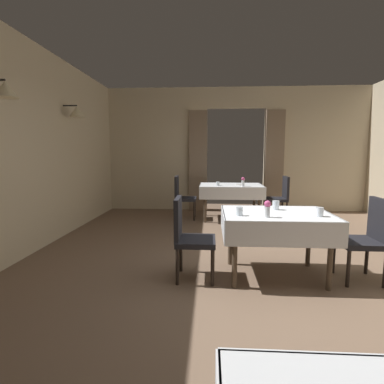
{
  "coord_description": "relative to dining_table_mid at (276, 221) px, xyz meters",
  "views": [
    {
      "loc": [
        -0.62,
        -3.3,
        1.42
      ],
      "look_at": [
        -0.86,
        0.69,
        0.9
      ],
      "focal_mm": 27.96,
      "sensor_mm": 36.0,
      "label": 1
    }
  ],
  "objects": [
    {
      "name": "flower_vase_mid",
      "position": [
        -0.15,
        -0.26,
        0.2
      ],
      "size": [
        0.07,
        0.07,
        0.18
      ],
      "color": "silver",
      "rests_on": "dining_table_mid"
    },
    {
      "name": "chair_mid_right",
      "position": [
        0.99,
        -0.06,
        -0.13
      ],
      "size": [
        0.44,
        0.44,
        0.93
      ],
      "color": "black",
      "rests_on": "ground"
    },
    {
      "name": "ground",
      "position": [
        -0.13,
        -0.08,
        -0.65
      ],
      "size": [
        10.08,
        10.08,
        0.0
      ],
      "primitive_type": "plane",
      "color": "#7A604C"
    },
    {
      "name": "chair_mid_left",
      "position": [
        -0.99,
        -0.12,
        -0.13
      ],
      "size": [
        0.44,
        0.44,
        0.93
      ],
      "color": "black",
      "rests_on": "ground"
    },
    {
      "name": "flower_vase_far",
      "position": [
        -0.09,
        2.7,
        0.2
      ],
      "size": [
        0.07,
        0.07,
        0.19
      ],
      "color": "silver",
      "rests_on": "dining_table_far"
    },
    {
      "name": "wall_back",
      "position": [
        -0.13,
        4.1,
        0.86
      ],
      "size": [
        6.4,
        0.27,
        3.0
      ],
      "color": "beige",
      "rests_on": "ground"
    },
    {
      "name": "dining_table_far",
      "position": [
        -0.31,
        3.0,
        0.01
      ],
      "size": [
        1.33,
        0.93,
        0.75
      ],
      "color": "#4C3D2D",
      "rests_on": "ground"
    },
    {
      "name": "glass_mid_c",
      "position": [
        0.41,
        -0.18,
        0.15
      ],
      "size": [
        0.08,
        0.08,
        0.1
      ],
      "primitive_type": "cylinder",
      "color": "silver",
      "rests_on": "dining_table_mid"
    },
    {
      "name": "glass_far_b",
      "position": [
        -0.59,
        2.81,
        0.14
      ],
      "size": [
        0.07,
        0.07,
        0.08
      ],
      "primitive_type": "cylinder",
      "color": "silver",
      "rests_on": "dining_table_far"
    },
    {
      "name": "chair_far_right",
      "position": [
        0.74,
        3.06,
        -0.13
      ],
      "size": [
        0.44,
        0.44,
        0.93
      ],
      "color": "black",
      "rests_on": "ground"
    },
    {
      "name": "dining_table_mid",
      "position": [
        0.0,
        0.0,
        0.0
      ],
      "size": [
        1.21,
        0.91,
        0.75
      ],
      "color": "#4C3D2D",
      "rests_on": "ground"
    },
    {
      "name": "glass_mid_d",
      "position": [
        -0.43,
        -0.19,
        0.15
      ],
      "size": [
        0.07,
        0.07,
        0.09
      ],
      "primitive_type": "cylinder",
      "color": "silver",
      "rests_on": "dining_table_mid"
    },
    {
      "name": "chair_far_left",
      "position": [
        -1.36,
        3.0,
        -0.13
      ],
      "size": [
        0.44,
        0.44,
        0.93
      ],
      "color": "black",
      "rests_on": "ground"
    },
    {
      "name": "plate_far_c",
      "position": [
        -0.11,
        2.98,
        0.11
      ],
      "size": [
        0.19,
        0.19,
        0.01
      ],
      "primitive_type": "cylinder",
      "color": "white",
      "rests_on": "dining_table_far"
    },
    {
      "name": "glass_mid_b",
      "position": [
        0.03,
        0.17,
        0.16
      ],
      "size": [
        0.08,
        0.08,
        0.11
      ],
      "primitive_type": "cylinder",
      "color": "silver",
      "rests_on": "dining_table_mid"
    }
  ]
}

